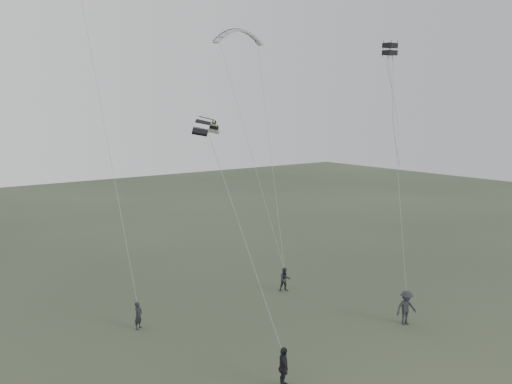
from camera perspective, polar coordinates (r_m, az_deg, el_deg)
ground at (r=26.50m, az=6.35°, el=-17.18°), size 140.00×140.00×0.00m
flyer_left at (r=28.73m, az=-13.30°, el=-13.57°), size 0.66×0.60×1.52m
flyer_right at (r=33.56m, az=3.33°, el=-9.96°), size 0.94×0.85×1.57m
flyer_center at (r=22.61m, az=3.18°, el=-19.41°), size 0.87×1.16×1.82m
flyer_far at (r=29.68m, az=16.79°, el=-12.54°), size 1.40×1.04×1.94m
kite_pale_large at (r=39.17m, az=-1.98°, el=17.99°), size 3.98×1.93×1.70m
kite_striped at (r=24.28m, az=-5.68°, el=8.27°), size 2.64×2.63×1.25m
kite_box at (r=33.41m, az=15.05°, el=15.49°), size 0.78×0.82×0.78m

